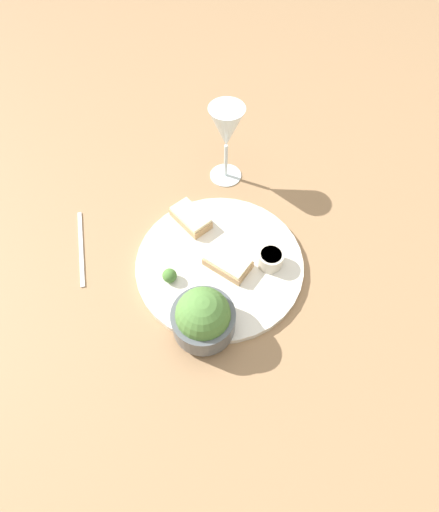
% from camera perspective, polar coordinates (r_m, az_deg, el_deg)
% --- Properties ---
extents(ground_plane, '(4.00, 4.00, 0.00)m').
position_cam_1_polar(ground_plane, '(0.79, -0.00, -1.34)').
color(ground_plane, '#93704C').
extents(dinner_plate, '(0.33, 0.33, 0.01)m').
position_cam_1_polar(dinner_plate, '(0.79, -0.00, -1.07)').
color(dinner_plate, silver).
rests_on(dinner_plate, ground_plane).
extents(salad_bowl, '(0.11, 0.11, 0.10)m').
position_cam_1_polar(salad_bowl, '(0.68, -1.97, -8.79)').
color(salad_bowl, '#4C5156').
rests_on(salad_bowl, dinner_plate).
extents(sauce_ramekin, '(0.05, 0.05, 0.03)m').
position_cam_1_polar(sauce_ramekin, '(0.77, 7.30, -0.33)').
color(sauce_ramekin, beige).
rests_on(sauce_ramekin, dinner_plate).
extents(cheese_toast_near, '(0.10, 0.08, 0.03)m').
position_cam_1_polar(cheese_toast_near, '(0.76, 1.20, -0.89)').
color(cheese_toast_near, tan).
rests_on(cheese_toast_near, dinner_plate).
extents(cheese_toast_far, '(0.10, 0.09, 0.03)m').
position_cam_1_polar(cheese_toast_far, '(0.83, -4.15, 5.48)').
color(cheese_toast_far, tan).
rests_on(cheese_toast_far, dinner_plate).
extents(wine_glass, '(0.07, 0.07, 0.18)m').
position_cam_1_polar(wine_glass, '(0.86, 1.00, 17.48)').
color(wine_glass, silver).
rests_on(wine_glass, ground_plane).
extents(garnish, '(0.03, 0.03, 0.03)m').
position_cam_1_polar(garnish, '(0.75, -7.16, -2.78)').
color(garnish, '#477533').
rests_on(garnish, dinner_plate).
extents(fork, '(0.08, 0.17, 0.01)m').
position_cam_1_polar(fork, '(0.86, -19.19, 1.19)').
color(fork, silver).
rests_on(fork, ground_plane).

